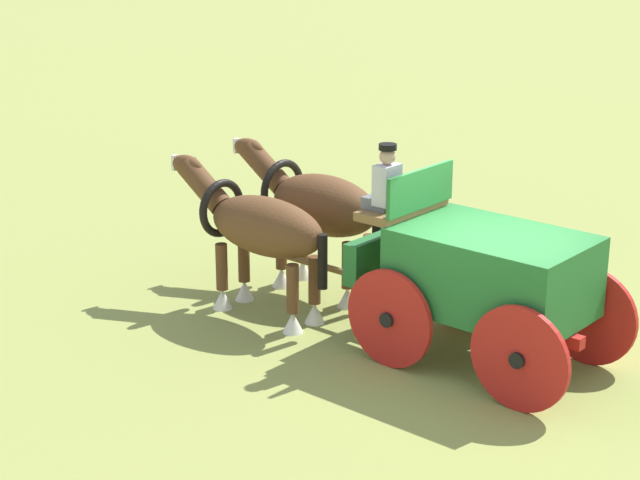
% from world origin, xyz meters
% --- Properties ---
extents(ground_plane, '(220.00, 220.00, 0.00)m').
position_xyz_m(ground_plane, '(0.00, 0.00, 0.00)').
color(ground_plane, olive).
extents(show_wagon, '(5.49, 2.89, 2.86)m').
position_xyz_m(show_wagon, '(0.13, -0.04, 1.25)').
color(show_wagon, '#236B2D').
rests_on(show_wagon, ground).
extents(draft_horse_near, '(3.00, 1.54, 2.20)m').
position_xyz_m(draft_horse_near, '(3.59, -0.60, 1.33)').
color(draft_horse_near, brown).
rests_on(draft_horse_near, ground).
extents(draft_horse_off, '(2.92, 1.54, 2.25)m').
position_xyz_m(draft_horse_off, '(3.13, -1.82, 1.37)').
color(draft_horse_off, brown).
rests_on(draft_horse_off, ground).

